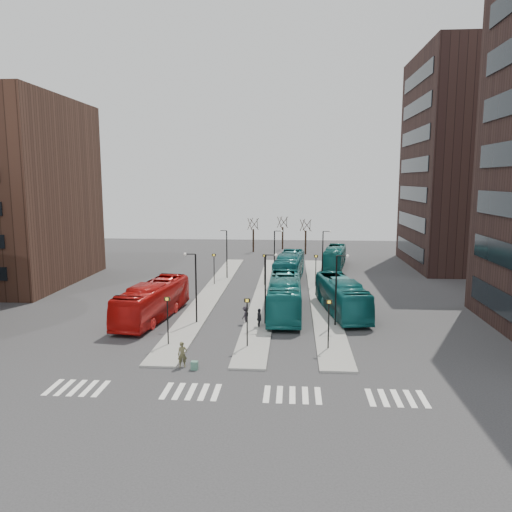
# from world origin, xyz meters

# --- Properties ---
(ground) EXTENTS (160.00, 160.00, 0.00)m
(ground) POSITION_xyz_m (0.00, 0.00, 0.00)
(ground) COLOR #2A2A2C
(ground) RESTS_ON ground
(island_left) EXTENTS (2.50, 45.00, 0.15)m
(island_left) POSITION_xyz_m (-4.00, 30.00, 0.07)
(island_left) COLOR gray
(island_left) RESTS_ON ground
(island_mid) EXTENTS (2.50, 45.00, 0.15)m
(island_mid) POSITION_xyz_m (2.00, 30.00, 0.07)
(island_mid) COLOR gray
(island_mid) RESTS_ON ground
(island_right) EXTENTS (2.50, 45.00, 0.15)m
(island_right) POSITION_xyz_m (8.00, 30.00, 0.07)
(island_right) COLOR gray
(island_right) RESTS_ON ground
(suitcase) EXTENTS (0.47, 0.38, 0.56)m
(suitcase) POSITION_xyz_m (-1.49, 7.46, 0.28)
(suitcase) COLOR navy
(suitcase) RESTS_ON ground
(red_bus) EXTENTS (4.24, 12.18, 3.32)m
(red_bus) POSITION_xyz_m (-7.62, 19.21, 1.66)
(red_bus) COLOR #B4100D
(red_bus) RESTS_ON ground
(teal_bus_a) EXTENTS (2.98, 12.51, 3.48)m
(teal_bus_a) POSITION_xyz_m (4.20, 21.70, 1.74)
(teal_bus_a) COLOR #136261
(teal_bus_a) RESTS_ON ground
(teal_bus_b) EXTENTS (3.94, 12.35, 3.38)m
(teal_bus_b) POSITION_xyz_m (4.47, 37.68, 1.69)
(teal_bus_b) COLOR #146064
(teal_bus_b) RESTS_ON ground
(teal_bus_c) EXTENTS (4.47, 11.96, 3.25)m
(teal_bus_c) POSITION_xyz_m (9.54, 22.46, 1.63)
(teal_bus_c) COLOR #125C5D
(teal_bus_c) RESTS_ON ground
(teal_bus_d) EXTENTS (4.23, 11.06, 3.01)m
(teal_bus_d) POSITION_xyz_m (10.84, 47.35, 1.50)
(teal_bus_d) COLOR #146460
(teal_bus_d) RESTS_ON ground
(traveller) EXTENTS (0.73, 0.59, 1.74)m
(traveller) POSITION_xyz_m (-2.37, 7.84, 0.87)
(traveller) COLOR brown
(traveller) RESTS_ON ground
(commuter_a) EXTENTS (0.96, 0.84, 1.66)m
(commuter_a) POSITION_xyz_m (-8.66, 18.72, 0.83)
(commuter_a) COLOR black
(commuter_a) RESTS_ON ground
(commuter_b) EXTENTS (0.71, 1.09, 1.72)m
(commuter_b) POSITION_xyz_m (2.16, 17.02, 0.86)
(commuter_b) COLOR black
(commuter_b) RESTS_ON ground
(commuter_c) EXTENTS (0.91, 1.14, 1.54)m
(commuter_c) POSITION_xyz_m (0.85, 18.37, 0.77)
(commuter_c) COLOR black
(commuter_c) RESTS_ON ground
(crosswalk_stripes) EXTENTS (22.35, 2.40, 0.01)m
(crosswalk_stripes) POSITION_xyz_m (1.75, 4.00, 0.01)
(crosswalk_stripes) COLOR silver
(crosswalk_stripes) RESTS_ON ground
(tower_far) EXTENTS (20.12, 20.00, 30.00)m
(tower_far) POSITION_xyz_m (31.98, 50.00, 15.00)
(tower_far) COLOR black
(tower_far) RESTS_ON ground
(sign_poles) EXTENTS (12.45, 22.12, 3.65)m
(sign_poles) POSITION_xyz_m (1.60, 23.00, 2.41)
(sign_poles) COLOR black
(sign_poles) RESTS_ON ground
(lamp_posts) EXTENTS (14.04, 20.24, 6.12)m
(lamp_posts) POSITION_xyz_m (2.64, 28.00, 3.58)
(lamp_posts) COLOR black
(lamp_posts) RESTS_ON ground
(bare_trees) EXTENTS (10.97, 8.14, 5.90)m
(bare_trees) POSITION_xyz_m (2.67, 62.67, 2.72)
(bare_trees) COLOR black
(bare_trees) RESTS_ON ground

